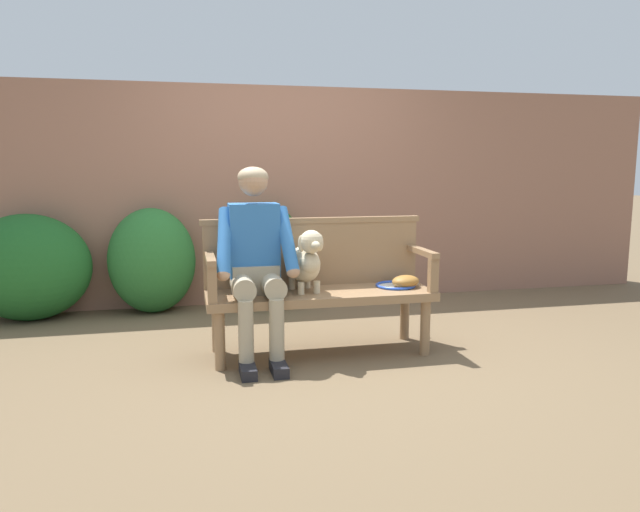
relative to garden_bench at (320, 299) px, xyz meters
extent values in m
plane|color=brown|center=(0.00, 0.00, -0.39)|extent=(40.00, 40.00, 0.00)
cube|color=#936651|center=(0.00, 1.85, 0.65)|extent=(8.00, 0.30, 2.09)
ellipsoid|color=#194C1E|center=(-0.18, 1.52, 0.10)|extent=(0.73, 0.66, 0.98)
ellipsoid|color=#1E5B23|center=(-2.25, 1.46, 0.07)|extent=(1.05, 0.71, 0.93)
ellipsoid|color=#286B2D|center=(-1.22, 1.52, 0.09)|extent=(0.78, 0.61, 0.96)
cube|color=#93704C|center=(0.00, 0.00, 0.03)|extent=(1.60, 0.52, 0.06)
cylinder|color=#93704C|center=(-0.72, -0.20, -0.20)|extent=(0.07, 0.07, 0.39)
cylinder|color=#93704C|center=(0.72, -0.20, -0.20)|extent=(0.07, 0.07, 0.39)
cylinder|color=#93704C|center=(-0.72, 0.20, -0.20)|extent=(0.07, 0.07, 0.39)
cylinder|color=#93704C|center=(0.72, 0.20, -0.20)|extent=(0.07, 0.07, 0.39)
cube|color=#93704C|center=(0.00, 0.23, 0.29)|extent=(1.60, 0.05, 0.46)
cube|color=#93704C|center=(0.00, 0.23, 0.54)|extent=(1.64, 0.06, 0.04)
cube|color=#93704C|center=(-0.76, -0.22, 0.18)|extent=(0.06, 0.06, 0.24)
cube|color=#93704C|center=(-0.76, 0.00, 0.32)|extent=(0.06, 0.52, 0.04)
cube|color=#93704C|center=(0.76, -0.22, 0.18)|extent=(0.06, 0.06, 0.24)
cube|color=#93704C|center=(0.76, 0.00, 0.32)|extent=(0.06, 0.52, 0.04)
cube|color=black|center=(-0.55, -0.36, -0.36)|extent=(0.10, 0.24, 0.07)
cylinder|color=tan|center=(-0.55, -0.28, -0.12)|extent=(0.10, 0.10, 0.40)
cylinder|color=tan|center=(-0.55, -0.12, 0.14)|extent=(0.15, 0.33, 0.15)
cube|color=black|center=(-0.35, -0.36, -0.36)|extent=(0.10, 0.24, 0.07)
cylinder|color=tan|center=(-0.35, -0.28, -0.12)|extent=(0.10, 0.10, 0.40)
cylinder|color=tan|center=(-0.35, -0.12, 0.14)|extent=(0.15, 0.33, 0.15)
cube|color=tan|center=(-0.45, 0.05, 0.16)|extent=(0.32, 0.24, 0.20)
cube|color=#2D6BB2|center=(-0.45, 0.07, 0.42)|extent=(0.34, 0.22, 0.52)
cylinder|color=#2D6BB2|center=(-0.66, -0.06, 0.44)|extent=(0.14, 0.34, 0.45)
sphere|color=tan|center=(-0.68, -0.18, 0.24)|extent=(0.09, 0.09, 0.09)
cylinder|color=#2D6BB2|center=(-0.24, -0.06, 0.44)|extent=(0.14, 0.34, 0.45)
sphere|color=tan|center=(-0.22, -0.18, 0.24)|extent=(0.09, 0.09, 0.09)
sphere|color=tan|center=(-0.45, 0.05, 0.83)|extent=(0.20, 0.20, 0.20)
ellipsoid|color=tan|center=(-0.45, 0.06, 0.86)|extent=(0.21, 0.21, 0.14)
cylinder|color=beige|center=(-0.15, -0.08, 0.10)|extent=(0.05, 0.05, 0.08)
cylinder|color=beige|center=(-0.04, -0.06, 0.10)|extent=(0.05, 0.05, 0.08)
cylinder|color=beige|center=(-0.18, 0.11, 0.10)|extent=(0.05, 0.05, 0.08)
cylinder|color=beige|center=(-0.07, 0.13, 0.10)|extent=(0.05, 0.05, 0.08)
ellipsoid|color=beige|center=(-0.11, 0.02, 0.25)|extent=(0.26, 0.35, 0.25)
sphere|color=beige|center=(-0.09, -0.09, 0.27)|extent=(0.15, 0.15, 0.15)
sphere|color=beige|center=(-0.09, -0.12, 0.43)|extent=(0.16, 0.16, 0.16)
ellipsoid|color=beige|center=(-0.08, -0.19, 0.41)|extent=(0.08, 0.10, 0.06)
ellipsoid|color=beige|center=(-0.16, -0.12, 0.42)|extent=(0.05, 0.04, 0.12)
ellipsoid|color=beige|center=(-0.02, -0.10, 0.42)|extent=(0.05, 0.04, 0.12)
sphere|color=beige|center=(-0.13, 0.17, 0.30)|extent=(0.07, 0.07, 0.07)
torus|color=blue|center=(0.57, 0.03, 0.07)|extent=(0.40, 0.40, 0.02)
cylinder|color=silver|center=(0.57, 0.03, 0.06)|extent=(0.25, 0.25, 0.00)
cube|color=blue|center=(0.66, 0.16, 0.07)|extent=(0.07, 0.08, 0.02)
cylinder|color=black|center=(0.74, 0.28, 0.07)|extent=(0.14, 0.20, 0.03)
ellipsoid|color=#9E6B2D|center=(0.63, -0.02, 0.11)|extent=(0.27, 0.25, 0.09)
camera|label=1|loc=(-0.90, -3.97, 0.93)|focal=33.01mm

